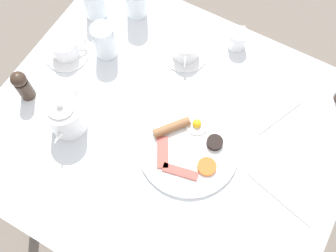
{
  "coord_description": "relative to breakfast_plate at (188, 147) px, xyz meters",
  "views": [
    {
      "loc": [
        -0.39,
        -0.22,
        1.75
      ],
      "look_at": [
        0.0,
        0.0,
        0.74
      ],
      "focal_mm": 42.0,
      "sensor_mm": 36.0,
      "label": 1
    }
  ],
  "objects": [
    {
      "name": "ground_plane",
      "position": [
        0.02,
        0.08,
        -0.73
      ],
      "size": [
        8.0,
        8.0,
        0.0
      ],
      "primitive_type": "plane",
      "color": "#70665B"
    },
    {
      "name": "table",
      "position": [
        0.02,
        0.08,
        -0.09
      ],
      "size": [
        0.87,
        1.01,
        0.72
      ],
      "color": "silver",
      "rests_on": "ground_plane"
    },
    {
      "name": "breakfast_plate",
      "position": [
        0.0,
        0.0,
        0.0
      ],
      "size": [
        0.28,
        0.28,
        0.04
      ],
      "color": "white",
      "rests_on": "table"
    },
    {
      "name": "teapot_near",
      "position": [
        -0.1,
        0.33,
        0.05
      ],
      "size": [
        0.19,
        0.1,
        0.14
      ],
      "rotation": [
        0.0,
        0.0,
        3.5
      ],
      "color": "white",
      "rests_on": "table"
    },
    {
      "name": "teacup_with_saucer_left",
      "position": [
        0.09,
        0.48,
        0.02
      ],
      "size": [
        0.14,
        0.14,
        0.07
      ],
      "color": "white",
      "rests_on": "table"
    },
    {
      "name": "teacup_with_saucer_right",
      "position": [
        0.27,
        0.16,
        0.02
      ],
      "size": [
        0.14,
        0.14,
        0.07
      ],
      "color": "white",
      "rests_on": "table"
    },
    {
      "name": "water_glass_short",
      "position": [
        0.27,
        0.48,
        0.06
      ],
      "size": [
        0.07,
        0.07,
        0.13
      ],
      "color": "white",
      "rests_on": "table"
    },
    {
      "name": "wine_glass_spare",
      "position": [
        0.16,
        0.37,
        0.05
      ],
      "size": [
        0.07,
        0.07,
        0.12
      ],
      "color": "white",
      "rests_on": "table"
    },
    {
      "name": "creamer_jug",
      "position": [
        0.38,
        0.03,
        0.02
      ],
      "size": [
        0.08,
        0.06,
        0.06
      ],
      "color": "white",
      "rests_on": "table"
    },
    {
      "name": "pepper_grinder",
      "position": [
        -0.08,
        0.49,
        0.05
      ],
      "size": [
        0.04,
        0.04,
        0.11
      ],
      "color": "#38281E",
      "rests_on": "table"
    },
    {
      "name": "fork_by_plate",
      "position": [
        0.22,
        -0.18,
        -0.01
      ],
      "size": [
        0.16,
        0.08,
        0.0
      ],
      "rotation": [
        0.0,
        0.0,
        4.31
      ],
      "color": "silver",
      "rests_on": "table"
    },
    {
      "name": "knife_by_plate",
      "position": [
        -0.01,
        -0.27,
        -0.01
      ],
      "size": [
        0.06,
        0.2,
        0.0
      ],
      "rotation": [
        0.0,
        0.0,
        6.04
      ],
      "color": "silver",
      "rests_on": "table"
    },
    {
      "name": "spoon_for_tea",
      "position": [
        -0.29,
        0.06,
        -0.01
      ],
      "size": [
        0.16,
        0.05,
        0.0
      ],
      "rotation": [
        0.0,
        0.0,
        1.82
      ],
      "color": "silver",
      "rests_on": "table"
    }
  ]
}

